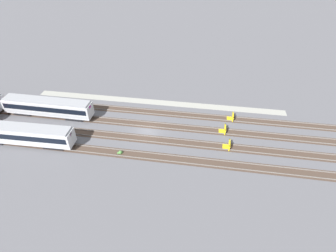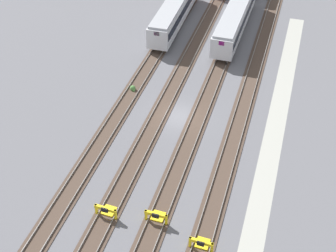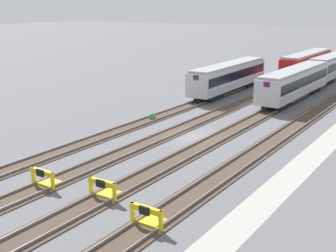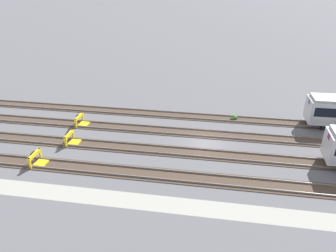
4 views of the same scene
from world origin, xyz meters
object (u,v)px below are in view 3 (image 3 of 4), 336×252
Objects in this scene: bumper_stop_near_inner_track at (105,189)px; bumper_stop_middle_track at (46,178)px; subway_car_front_row_centre at (307,63)px; subway_car_front_row_left_inner at (335,65)px; subway_car_front_row_right_inner at (229,76)px; bumper_stop_nearest_track at (149,217)px; weed_clump at (152,117)px; subway_car_front_row_leftmost at (295,82)px.

bumper_stop_middle_track is at bearing 98.84° from bumper_stop_near_inner_track.
subway_car_front_row_centre is at bearing -0.02° from bumper_stop_middle_track.
subway_car_front_row_left_inner is 1.00× the size of subway_car_front_row_centre.
subway_car_front_row_right_inner reaches higher than bumper_stop_middle_track.
subway_car_front_row_right_inner reaches higher than bumper_stop_nearest_track.
bumper_stop_near_inner_track is at bearing -175.48° from subway_car_front_row_centre.
subway_car_front_row_centre reaches higher than weed_clump.
bumper_stop_nearest_track is at bearing -173.28° from subway_car_front_row_leftmost.
subway_car_front_row_leftmost is 9.00× the size of bumper_stop_near_inner_track.
subway_car_front_row_leftmost is 34.69m from bumper_stop_near_inner_track.
bumper_stop_nearest_track is (-36.26, -4.27, -1.53)m from subway_car_front_row_leftmost.
bumper_stop_nearest_track is at bearing -96.27° from bumper_stop_middle_track.
subway_car_front_row_leftmost is 8.98× the size of bumper_stop_nearest_track.
subway_car_front_row_leftmost is 1.00× the size of subway_car_front_row_right_inner.
subway_car_front_row_right_inner is 35.61m from bumper_stop_middle_track.
subway_car_front_row_centre is 53.81m from bumper_stop_near_inner_track.
subway_car_front_row_left_inner is at bearing -24.10° from subway_car_front_row_right_inner.
subway_car_front_row_right_inner is at bearing 155.90° from subway_car_front_row_left_inner.
bumper_stop_middle_track is at bearing 83.73° from bumper_stop_nearest_track.
bumper_stop_nearest_track is 4.56m from bumper_stop_near_inner_track.
subway_car_front_row_right_inner is at bearing 167.13° from subway_car_front_row_centre.
bumper_stop_middle_track reaches higher than weed_clump.
bumper_stop_middle_track is at bearing 173.12° from subway_car_front_row_leftmost.
bumper_stop_nearest_track is 22.94m from weed_clump.
bumper_stop_near_inner_track is 4.31m from bumper_stop_middle_track.
weed_clump is (17.37, 8.62, -0.27)m from bumper_stop_near_inner_track.
bumper_stop_nearest_track is at bearing -160.49° from subway_car_front_row_right_inner.
weed_clump is at bearing 166.72° from subway_car_front_row_left_inner.
bumper_stop_nearest_track and bumper_stop_near_inner_track have the same top height.
weed_clump is at bearing 173.11° from subway_car_front_row_centre.
subway_car_front_row_right_inner reaches higher than bumper_stop_near_inner_track.
bumper_stop_middle_track is (-0.66, 4.26, 0.00)m from bumper_stop_near_inner_track.
bumper_stop_nearest_track is 8.58m from bumper_stop_middle_track.
bumper_stop_near_inner_track is (1.60, 4.27, 0.00)m from bumper_stop_nearest_track.
subway_car_front_row_right_inner is (-19.08, 8.54, 0.00)m from subway_car_front_row_left_inner.
subway_car_front_row_centre and subway_car_front_row_right_inner have the same top height.
bumper_stop_near_inner_track is at bearing -179.96° from subway_car_front_row_left_inner.
weed_clump is at bearing 153.49° from subway_car_front_row_leftmost.
subway_car_front_row_left_inner and subway_car_front_row_centre have the same top height.
subway_car_front_row_left_inner is 53.76m from bumper_stop_near_inner_track.
subway_car_front_row_left_inner reaches higher than bumper_stop_middle_track.
subway_car_front_row_centre is 36.56m from weed_clump.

